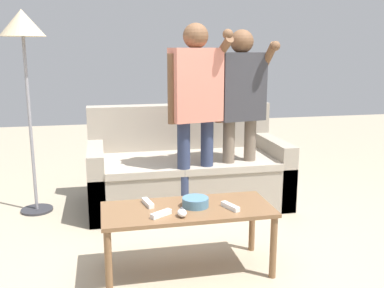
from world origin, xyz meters
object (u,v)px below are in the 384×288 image
Objects in this scene: snack_bowl at (195,202)px; floor_lamp at (23,36)px; player_right at (241,100)px; game_remote_wand_near at (148,203)px; couch at (186,171)px; coffee_table at (188,216)px; game_remote_wand_far at (230,206)px; game_remote_nunchuk at (182,213)px; game_remote_wand_spare at (161,214)px; player_center at (196,100)px.

snack_bowl is 0.10× the size of floor_lamp.
player_right is 1.38m from game_remote_wand_near.
floor_lamp is at bearing 168.44° from player_right.
coffee_table is at bearing -100.86° from couch.
player_right reaches higher than snack_bowl.
floor_lamp reaches higher than game_remote_wand_far.
game_remote_wand_near is (0.88, -1.24, -1.09)m from floor_lamp.
floor_lamp is at bearing 125.57° from game_remote_nunchuk.
couch is at bearing 67.65° from game_remote_wand_near.
couch is 1.65× the size of coffee_table.
game_remote_wand_spare is (-0.19, -0.11, 0.07)m from coffee_table.
snack_bowl is 1.95× the size of game_remote_nunchuk.
coffee_table is 0.23m from game_remote_wand_spare.
game_remote_wand_far is (1.39, -1.42, -1.09)m from floor_lamp.
game_remote_nunchuk is 0.56× the size of game_remote_wand_near.
player_center is 1.22m from game_remote_wand_spare.
floor_lamp is (-1.06, 1.48, 1.08)m from game_remote_nunchuk.
coffee_table is 1.34m from player_right.
game_remote_wand_near is at bearing 127.10° from game_remote_nunchuk.
floor_lamp is 11.28× the size of game_remote_wand_far.
couch reaches higher than coffee_table.
game_remote_wand_near is (-0.18, 0.24, -0.01)m from game_remote_nunchuk.
game_remote_nunchuk is 2.12m from floor_lamp.
player_right is at bearing -11.56° from floor_lamp.
game_remote_wand_spare is at bearing -107.20° from couch.
floor_lamp reaches higher than player_center.
snack_bowl is at bearing 26.48° from game_remote_wand_spare.
couch reaches higher than game_remote_wand_spare.
snack_bowl is 0.23m from game_remote_wand_far.
game_remote_wand_far is (0.21, -0.09, -0.01)m from snack_bowl.
game_remote_wand_spare is at bearing -74.63° from game_remote_wand_near.
coffee_table is 0.28m from game_remote_wand_near.
floor_lamp is (-1.12, 1.35, 1.16)m from coffee_table.
game_remote_wand_near is (-0.49, -0.77, -0.58)m from player_center.
floor_lamp is at bearing 160.93° from player_center.
player_center is (0.24, 0.87, 0.65)m from coffee_table.
game_remote_wand_near is (-0.25, 0.10, 0.07)m from coffee_table.
couch is 0.85m from player_center.
couch is at bearing 89.15° from player_center.
player_right is at bearing 51.92° from game_remote_wand_spare.
couch is 10.51× the size of snack_bowl.
coffee_table is 0.28m from game_remote_wand_far.
game_remote_nunchuk reaches higher than game_remote_wand_spare.
game_remote_wand_spare is (-0.44, -1.42, 0.15)m from couch.
snack_bowl is 1.26m from player_right.
game_remote_nunchuk is at bearing -114.27° from coffee_table.
snack_bowl reaches higher than game_remote_wand_spare.
snack_bowl is at bearing -102.47° from player_center.
player_center is at bearing -90.85° from couch.
game_remote_nunchuk is 0.05× the size of player_center.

